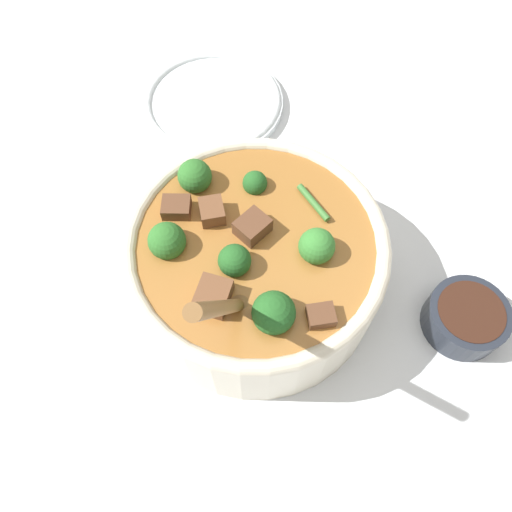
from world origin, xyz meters
TOP-DOWN VIEW (x-y plane):
  - ground_plane at (0.00, 0.00)m, footprint 4.00×4.00m
  - stew_bowl at (0.00, 0.00)m, footprint 0.27×0.27m
  - condiment_bowl at (-0.20, 0.11)m, footprint 0.09×0.09m
  - empty_plate at (-0.02, -0.29)m, footprint 0.20×0.20m

SIDE VIEW (x-z plane):
  - ground_plane at x=0.00m, z-range 0.00..0.00m
  - empty_plate at x=-0.02m, z-range 0.00..0.02m
  - condiment_bowl at x=-0.20m, z-range 0.00..0.04m
  - stew_bowl at x=0.00m, z-range -0.07..0.19m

